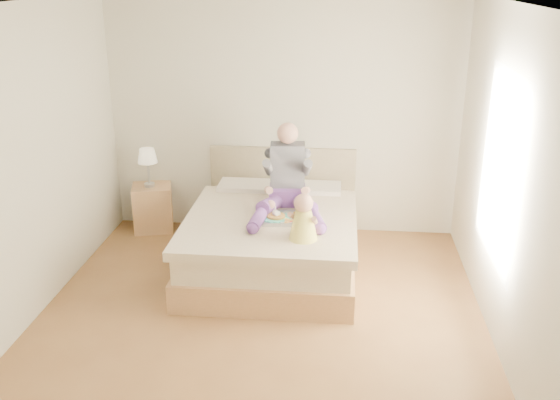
# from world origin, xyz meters

# --- Properties ---
(room) EXTENTS (4.02, 4.22, 2.71)m
(room) POSITION_xyz_m (0.08, 0.01, 1.51)
(room) COLOR brown
(room) RESTS_ON ground
(bed) EXTENTS (1.70, 2.18, 1.00)m
(bed) POSITION_xyz_m (0.00, 1.08, 0.32)
(bed) COLOR #9D7349
(bed) RESTS_ON ground
(nightstand) EXTENTS (0.53, 0.50, 0.55)m
(nightstand) POSITION_xyz_m (-1.53, 1.88, 0.27)
(nightstand) COLOR #9D7349
(nightstand) RESTS_ON ground
(lamp) EXTENTS (0.22, 0.22, 0.45)m
(lamp) POSITION_xyz_m (-1.54, 1.86, 0.89)
(lamp) COLOR #B4B7BC
(lamp) RESTS_ON nightstand
(adult) EXTENTS (0.75, 1.09, 0.89)m
(adult) POSITION_xyz_m (0.14, 1.18, 0.87)
(adult) COLOR #5A327D
(adult) RESTS_ON bed
(tray) EXTENTS (0.50, 0.41, 0.13)m
(tray) POSITION_xyz_m (0.15, 0.85, 0.64)
(tray) COLOR #B4B7BC
(tray) RESTS_ON bed
(baby) EXTENTS (0.31, 0.39, 0.44)m
(baby) POSITION_xyz_m (0.36, 0.40, 0.79)
(baby) COLOR #F1E24C
(baby) RESTS_ON bed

